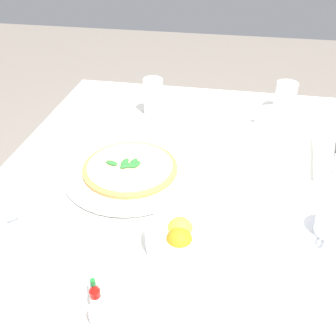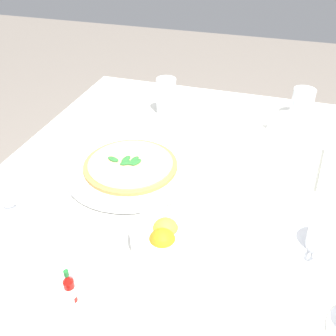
{
  "view_description": "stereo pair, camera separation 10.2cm",
  "coord_description": "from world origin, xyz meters",
  "px_view_note": "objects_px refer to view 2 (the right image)",
  "views": [
    {
      "loc": [
        0.84,
        0.05,
        1.37
      ],
      "look_at": [
        0.02,
        -0.1,
        0.78
      ],
      "focal_mm": 40.33,
      "sensor_mm": 36.0,
      "label": 1
    },
    {
      "loc": [
        0.82,
        0.15,
        1.37
      ],
      "look_at": [
        0.02,
        -0.1,
        0.78
      ],
      "focal_mm": 40.33,
      "sensor_mm": 36.0,
      "label": 2
    }
  ],
  "objects_px": {
    "pepper_shaker": "(73,278)",
    "menu_card": "(281,119)",
    "pizza_plate": "(131,169)",
    "citrus_bowl": "(165,237)",
    "pizza": "(130,165)",
    "coffee_cup_near_right": "(325,240)",
    "water_glass_center_back": "(166,99)",
    "salt_shaker": "(68,306)",
    "water_glass_far_right": "(302,105)",
    "hot_sauce_bottle": "(70,289)"
  },
  "relations": [
    {
      "from": "coffee_cup_near_right",
      "to": "menu_card",
      "type": "xyz_separation_m",
      "value": [
        -0.52,
        -0.12,
        0.0
      ]
    },
    {
      "from": "pizza_plate",
      "to": "water_glass_center_back",
      "type": "distance_m",
      "value": 0.37
    },
    {
      "from": "pizza",
      "to": "pizza_plate",
      "type": "bearing_deg",
      "value": 80.26
    },
    {
      "from": "water_glass_center_back",
      "to": "hot_sauce_bottle",
      "type": "height_order",
      "value": "water_glass_center_back"
    },
    {
      "from": "pizza",
      "to": "water_glass_far_right",
      "type": "bearing_deg",
      "value": 137.31
    },
    {
      "from": "hot_sauce_bottle",
      "to": "pepper_shaker",
      "type": "height_order",
      "value": "hot_sauce_bottle"
    },
    {
      "from": "salt_shaker",
      "to": "citrus_bowl",
      "type": "bearing_deg",
      "value": 151.4
    },
    {
      "from": "hot_sauce_bottle",
      "to": "menu_card",
      "type": "relative_size",
      "value": 1.05
    },
    {
      "from": "pizza_plate",
      "to": "pepper_shaker",
      "type": "relative_size",
      "value": 6.37
    },
    {
      "from": "pepper_shaker",
      "to": "pizza_plate",
      "type": "bearing_deg",
      "value": -174.49
    },
    {
      "from": "water_glass_center_back",
      "to": "pepper_shaker",
      "type": "relative_size",
      "value": 2.23
    },
    {
      "from": "pizza_plate",
      "to": "pizza",
      "type": "bearing_deg",
      "value": -99.74
    },
    {
      "from": "pizza",
      "to": "hot_sauce_bottle",
      "type": "xyz_separation_m",
      "value": [
        0.41,
        0.05,
        0.01
      ]
    },
    {
      "from": "hot_sauce_bottle",
      "to": "salt_shaker",
      "type": "height_order",
      "value": "hot_sauce_bottle"
    },
    {
      "from": "pepper_shaker",
      "to": "menu_card",
      "type": "xyz_separation_m",
      "value": [
        -0.76,
        0.34,
        0.0
      ]
    },
    {
      "from": "water_glass_center_back",
      "to": "salt_shaker",
      "type": "height_order",
      "value": "water_glass_center_back"
    },
    {
      "from": "water_glass_far_right",
      "to": "menu_card",
      "type": "xyz_separation_m",
      "value": [
        0.09,
        -0.06,
        -0.02
      ]
    },
    {
      "from": "citrus_bowl",
      "to": "pizza_plate",
      "type": "bearing_deg",
      "value": -143.44
    },
    {
      "from": "coffee_cup_near_right",
      "to": "hot_sauce_bottle",
      "type": "distance_m",
      "value": 0.53
    },
    {
      "from": "pizza_plate",
      "to": "pepper_shaker",
      "type": "bearing_deg",
      "value": 5.51
    },
    {
      "from": "pizza",
      "to": "citrus_bowl",
      "type": "height_order",
      "value": "citrus_bowl"
    },
    {
      "from": "coffee_cup_near_right",
      "to": "citrus_bowl",
      "type": "bearing_deg",
      "value": -74.4
    },
    {
      "from": "menu_card",
      "to": "water_glass_center_back",
      "type": "bearing_deg",
      "value": -29.68
    },
    {
      "from": "coffee_cup_near_right",
      "to": "salt_shaker",
      "type": "bearing_deg",
      "value": -55.67
    },
    {
      "from": "pizza_plate",
      "to": "citrus_bowl",
      "type": "height_order",
      "value": "citrus_bowl"
    },
    {
      "from": "pizza",
      "to": "pepper_shaker",
      "type": "distance_m",
      "value": 0.39
    },
    {
      "from": "pizza_plate",
      "to": "water_glass_far_right",
      "type": "bearing_deg",
      "value": 137.32
    },
    {
      "from": "pizza_plate",
      "to": "salt_shaker",
      "type": "xyz_separation_m",
      "value": [
        0.44,
        0.06,
        0.01
      ]
    },
    {
      "from": "water_glass_center_back",
      "to": "menu_card",
      "type": "bearing_deg",
      "value": 91.21
    },
    {
      "from": "citrus_bowl",
      "to": "pepper_shaker",
      "type": "bearing_deg",
      "value": -41.15
    },
    {
      "from": "pizza_plate",
      "to": "coffee_cup_near_right",
      "type": "bearing_deg",
      "value": 74.26
    },
    {
      "from": "pepper_shaker",
      "to": "menu_card",
      "type": "bearing_deg",
      "value": 156.2
    },
    {
      "from": "hot_sauce_bottle",
      "to": "pepper_shaker",
      "type": "bearing_deg",
      "value": -160.35
    },
    {
      "from": "pizza",
      "to": "menu_card",
      "type": "bearing_deg",
      "value": 135.3
    },
    {
      "from": "hot_sauce_bottle",
      "to": "pepper_shaker",
      "type": "relative_size",
      "value": 1.48
    },
    {
      "from": "pizza",
      "to": "coffee_cup_near_right",
      "type": "bearing_deg",
      "value": 74.27
    },
    {
      "from": "pizza_plate",
      "to": "menu_card",
      "type": "height_order",
      "value": "menu_card"
    },
    {
      "from": "water_glass_far_right",
      "to": "hot_sauce_bottle",
      "type": "relative_size",
      "value": 1.25
    },
    {
      "from": "menu_card",
      "to": "salt_shaker",
      "type": "bearing_deg",
      "value": 37.98
    },
    {
      "from": "hot_sauce_bottle",
      "to": "pepper_shaker",
      "type": "xyz_separation_m",
      "value": [
        -0.03,
        -0.01,
        -0.01
      ]
    },
    {
      "from": "water_glass_far_right",
      "to": "citrus_bowl",
      "type": "distance_m",
      "value": 0.75
    },
    {
      "from": "citrus_bowl",
      "to": "water_glass_center_back",
      "type": "bearing_deg",
      "value": -162.82
    },
    {
      "from": "pizza_plate",
      "to": "salt_shaker",
      "type": "relative_size",
      "value": 6.37
    },
    {
      "from": "pizza",
      "to": "coffee_cup_near_right",
      "type": "relative_size",
      "value": 1.97
    },
    {
      "from": "pizza_plate",
      "to": "citrus_bowl",
      "type": "xyz_separation_m",
      "value": [
        0.23,
        0.17,
        0.02
      ]
    },
    {
      "from": "water_glass_far_right",
      "to": "menu_card",
      "type": "height_order",
      "value": "water_glass_far_right"
    },
    {
      "from": "coffee_cup_near_right",
      "to": "water_glass_center_back",
      "type": "height_order",
      "value": "water_glass_center_back"
    },
    {
      "from": "water_glass_center_back",
      "to": "citrus_bowl",
      "type": "relative_size",
      "value": 0.84
    },
    {
      "from": "pizza",
      "to": "coffee_cup_near_right",
      "type": "height_order",
      "value": "coffee_cup_near_right"
    },
    {
      "from": "pizza_plate",
      "to": "hot_sauce_bottle",
      "type": "relative_size",
      "value": 4.32
    }
  ]
}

